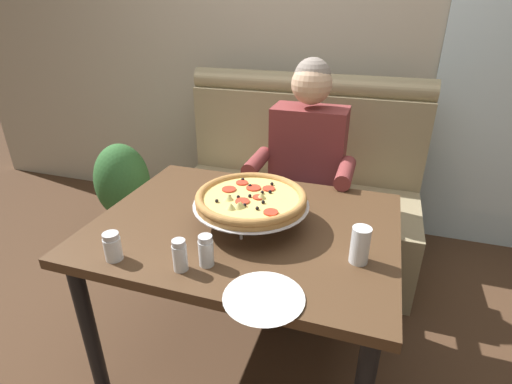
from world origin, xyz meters
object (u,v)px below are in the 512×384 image
at_px(diner_main, 304,169).
at_px(drinking_glass, 360,247).
at_px(plate_near_left, 264,296).
at_px(shaker_pepper_flakes, 206,253).
at_px(dining_table, 245,241).
at_px(booth_bench, 294,197).
at_px(shaker_oregano, 180,257).
at_px(potted_plant, 124,188).
at_px(pizza, 251,199).
at_px(shaker_parmesan, 113,248).

bearing_deg(diner_main, drinking_glass, -65.85).
bearing_deg(diner_main, plate_near_left, -84.59).
bearing_deg(plate_near_left, shaker_pepper_flakes, 156.08).
bearing_deg(dining_table, booth_bench, 90.00).
distance_m(shaker_oregano, drinking_glass, 0.60).
bearing_deg(potted_plant, booth_bench, 10.82).
bearing_deg(booth_bench, shaker_oregano, -94.49).
bearing_deg(dining_table, potted_plant, 147.82).
height_order(shaker_pepper_flakes, drinking_glass, drinking_glass).
height_order(dining_table, pizza, pizza).
height_order(plate_near_left, drinking_glass, drinking_glass).
relative_size(shaker_pepper_flakes, plate_near_left, 0.45).
distance_m(booth_bench, shaker_pepper_flakes, 1.28).
bearing_deg(shaker_pepper_flakes, pizza, 79.56).
bearing_deg(shaker_pepper_flakes, plate_near_left, -23.92).
xyz_separation_m(booth_bench, pizza, (0.03, -0.93, 0.43)).
distance_m(drinking_glass, potted_plant, 1.83).
distance_m(dining_table, shaker_parmesan, 0.52).
relative_size(shaker_parmesan, plate_near_left, 0.41).
xyz_separation_m(booth_bench, shaker_oregano, (-0.10, -1.28, 0.37)).
distance_m(pizza, plate_near_left, 0.45).
distance_m(booth_bench, shaker_parmesan, 1.39).
distance_m(booth_bench, dining_table, 0.96).
bearing_deg(potted_plant, pizza, -31.59).
bearing_deg(shaker_oregano, booth_bench, 85.51).
bearing_deg(booth_bench, dining_table, -90.00).
bearing_deg(booth_bench, shaker_parmesan, -104.94).
relative_size(dining_table, plate_near_left, 4.80).
relative_size(plate_near_left, potted_plant, 0.35).
distance_m(diner_main, pizza, 0.67).
xyz_separation_m(shaker_parmesan, drinking_glass, (0.80, 0.25, 0.02)).
height_order(diner_main, potted_plant, diner_main).
bearing_deg(diner_main, shaker_parmesan, -113.48).
bearing_deg(shaker_parmesan, drinking_glass, 17.07).
relative_size(booth_bench, pizza, 3.32).
height_order(booth_bench, shaker_pepper_flakes, booth_bench).
bearing_deg(dining_table, pizza, 1.09).
relative_size(diner_main, shaker_oregano, 11.30).
bearing_deg(drinking_glass, dining_table, 164.51).
height_order(pizza, potted_plant, pizza).
relative_size(booth_bench, dining_table, 1.27).
bearing_deg(shaker_parmesan, dining_table, 47.02).
bearing_deg(potted_plant, shaker_pepper_flakes, -42.66).
bearing_deg(booth_bench, potted_plant, -169.18).
xyz_separation_m(shaker_oregano, shaker_pepper_flakes, (0.07, 0.05, -0.00)).
bearing_deg(booth_bench, plate_near_left, -81.35).
relative_size(booth_bench, plate_near_left, 6.08).
relative_size(diner_main, drinking_glass, 9.65).
bearing_deg(potted_plant, dining_table, -32.18).
xyz_separation_m(dining_table, potted_plant, (-1.13, 0.71, -0.25)).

